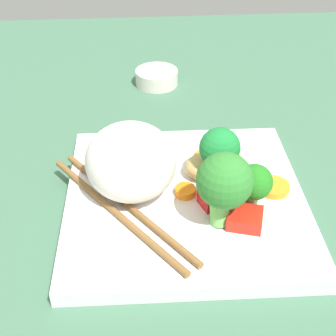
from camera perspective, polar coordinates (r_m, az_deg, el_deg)
ground_plane at (r=48.61cm, az=2.00°, el=-5.45°), size 110.00×110.00×2.00cm
square_plate at (r=47.43cm, az=2.04°, el=-3.85°), size 23.60×23.60×1.56cm
rice_mound at (r=45.25cm, az=-4.45°, el=0.80°), size 11.08×10.84×7.18cm
broccoli_floret_0 at (r=46.35cm, az=6.18°, el=2.25°), size 4.01×4.01×6.16cm
broccoli_floret_1 at (r=44.72cm, az=10.19°, el=-1.85°), size 3.38×3.38×4.64cm
broccoli_floret_2 at (r=41.16cm, az=6.72°, el=-1.75°), size 4.98×4.98×7.49cm
carrot_slice_0 at (r=49.18cm, az=10.33°, el=-1.31°), size 4.26×4.26×0.47cm
carrot_slice_1 at (r=48.14cm, az=12.49°, el=-2.43°), size 3.45×3.45×0.67cm
carrot_slice_2 at (r=46.89cm, az=2.23°, el=-2.56°), size 2.07×2.07×0.77cm
carrot_slice_3 at (r=51.01cm, az=4.76°, el=1.01°), size 4.27×4.27×0.76cm
pepper_chunk_0 at (r=45.11cm, az=4.98°, el=-3.32°), size 2.58×2.31×2.27cm
pepper_chunk_1 at (r=43.91cm, az=9.11°, el=-5.93°), size 3.61×3.79×1.27cm
chicken_piece_0 at (r=48.58cm, az=4.13°, el=0.10°), size 4.22×4.41×2.30cm
chicken_piece_1 at (r=50.04cm, az=7.53°, el=0.68°), size 3.70×3.73×1.74cm
chopstick_pair at (r=45.08cm, az=-5.62°, el=-4.77°), size 17.35×13.61×0.64cm
sauce_cup at (r=69.72cm, az=-1.35°, el=10.72°), size 6.02×6.02×2.11cm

